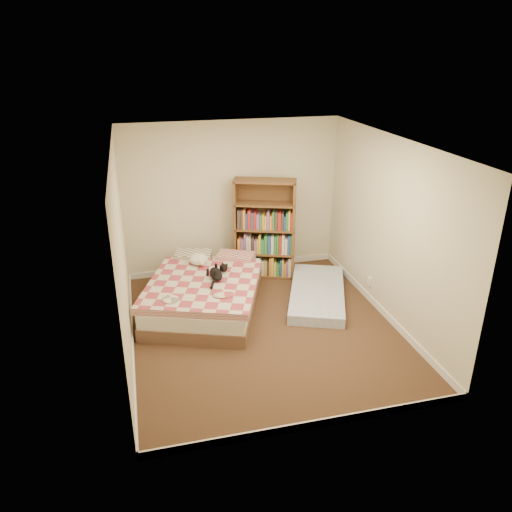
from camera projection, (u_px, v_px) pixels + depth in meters
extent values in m
cube|color=#3F271B|center=(264.00, 327.00, 6.80)|extent=(3.50, 4.00, 0.01)
cube|color=white|center=(265.00, 143.00, 5.82)|extent=(3.50, 4.00, 0.01)
cube|color=beige|center=(232.00, 198.00, 8.09)|extent=(3.50, 0.01, 2.50)
cube|color=beige|center=(321.00, 321.00, 4.53)|extent=(3.50, 0.01, 2.50)
cube|color=beige|center=(122.00, 256.00, 5.92)|extent=(0.01, 4.00, 2.50)
cube|color=beige|center=(390.00, 231.00, 6.70)|extent=(0.01, 4.00, 2.50)
cube|color=white|center=(234.00, 266.00, 8.56)|extent=(3.50, 0.02, 0.10)
cube|color=white|center=(315.00, 424.00, 5.01)|extent=(3.50, 0.02, 0.10)
cube|color=white|center=(133.00, 342.00, 6.39)|extent=(0.02, 4.00, 0.10)
cube|color=white|center=(380.00, 309.00, 7.17)|extent=(0.02, 4.00, 0.10)
cube|color=white|center=(369.00, 282.00, 7.43)|extent=(0.03, 0.09, 0.13)
cube|color=brown|center=(206.00, 302.00, 7.28)|extent=(2.05, 2.41, 0.18)
cube|color=silver|center=(205.00, 290.00, 7.20)|extent=(2.00, 2.36, 0.20)
cube|color=#AB3F4B|center=(205.00, 281.00, 7.14)|extent=(1.99, 2.09, 0.10)
cube|color=gray|center=(176.00, 260.00, 7.74)|extent=(0.65, 0.53, 0.15)
cube|color=#AB3F4B|center=(218.00, 256.00, 7.89)|extent=(0.65, 0.53, 0.15)
cube|color=brown|center=(236.00, 231.00, 7.93)|extent=(0.15, 0.32, 1.63)
cube|color=brown|center=(292.00, 227.00, 8.14)|extent=(0.15, 0.32, 1.63)
cube|color=brown|center=(262.00, 226.00, 8.17)|extent=(0.92, 0.35, 1.63)
cube|color=brown|center=(264.00, 273.00, 8.35)|extent=(1.03, 0.64, 0.03)
cube|color=brown|center=(265.00, 228.00, 8.03)|extent=(1.03, 0.64, 0.03)
cube|color=brown|center=(265.00, 181.00, 7.72)|extent=(1.03, 0.64, 0.03)
cube|color=#7389C0|center=(317.00, 293.00, 7.56)|extent=(1.38, 1.91, 0.16)
ellipsoid|color=black|center=(216.00, 274.00, 7.08)|extent=(0.39, 0.41, 0.13)
sphere|color=black|center=(213.00, 267.00, 7.27)|extent=(0.17, 0.17, 0.12)
cone|color=black|center=(211.00, 263.00, 7.27)|extent=(0.06, 0.06, 0.05)
cone|color=black|center=(215.00, 263.00, 7.28)|extent=(0.06, 0.06, 0.05)
cylinder|color=black|center=(227.00, 283.00, 6.88)|extent=(0.17, 0.19, 0.04)
ellipsoid|color=white|center=(198.00, 259.00, 7.53)|extent=(0.41, 0.42, 0.15)
sphere|color=white|center=(205.00, 260.00, 7.46)|extent=(0.17, 0.17, 0.12)
sphere|color=white|center=(209.00, 262.00, 7.44)|extent=(0.08, 0.08, 0.05)
sphere|color=white|center=(190.00, 260.00, 7.56)|extent=(0.10, 0.10, 0.07)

